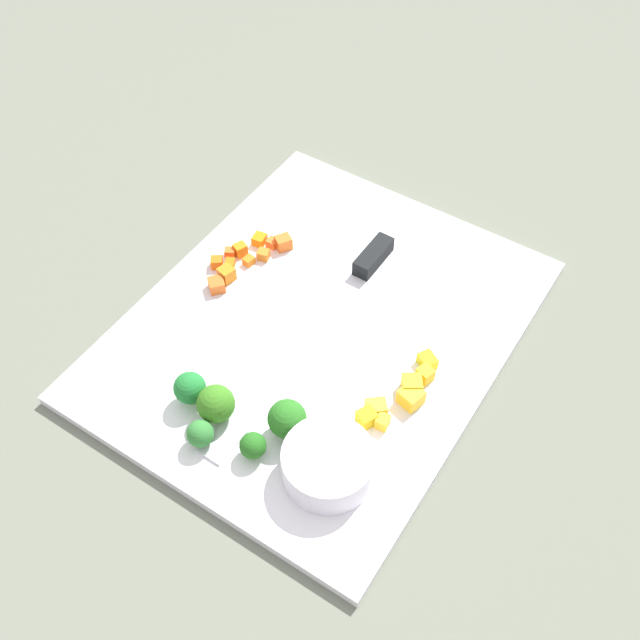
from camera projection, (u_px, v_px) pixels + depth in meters
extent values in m
plane|color=slate|center=(320.00, 333.00, 0.83)|extent=(4.00, 4.00, 0.00)
cube|color=white|center=(320.00, 329.00, 0.82)|extent=(0.46, 0.37, 0.01)
cylinder|color=white|center=(328.00, 464.00, 0.69)|extent=(0.09, 0.09, 0.03)
cube|color=silver|center=(262.00, 389.00, 0.76)|extent=(0.18, 0.03, 0.00)
cube|color=black|center=(372.00, 255.00, 0.87)|extent=(0.06, 0.02, 0.02)
cube|color=orange|center=(240.00, 250.00, 0.88)|extent=(0.02, 0.02, 0.01)
cube|color=orange|center=(283.00, 243.00, 0.88)|extent=(0.02, 0.02, 0.02)
cube|color=orange|center=(230.00, 264.00, 0.87)|extent=(0.02, 0.02, 0.01)
cube|color=orange|center=(227.00, 274.00, 0.85)|extent=(0.02, 0.02, 0.02)
cube|color=orange|center=(263.00, 255.00, 0.87)|extent=(0.02, 0.02, 0.01)
cube|color=orange|center=(259.00, 240.00, 0.89)|extent=(0.02, 0.02, 0.01)
cube|color=orange|center=(249.00, 261.00, 0.87)|extent=(0.01, 0.01, 0.01)
cube|color=orange|center=(272.00, 243.00, 0.89)|extent=(0.01, 0.01, 0.01)
cube|color=orange|center=(217.00, 285.00, 0.84)|extent=(0.02, 0.02, 0.01)
cube|color=orange|center=(230.00, 253.00, 0.88)|extent=(0.01, 0.02, 0.01)
cube|color=orange|center=(217.00, 263.00, 0.87)|extent=(0.02, 0.02, 0.01)
cube|color=yellow|center=(412.00, 386.00, 0.76)|extent=(0.03, 0.03, 0.02)
cube|color=yellow|center=(376.00, 408.00, 0.74)|extent=(0.03, 0.03, 0.01)
cube|color=yellow|center=(411.00, 397.00, 0.75)|extent=(0.03, 0.03, 0.02)
cube|color=yellow|center=(425.00, 374.00, 0.77)|extent=(0.02, 0.02, 0.02)
cube|color=yellow|center=(427.00, 361.00, 0.78)|extent=(0.02, 0.02, 0.01)
cube|color=yellow|center=(383.00, 422.00, 0.73)|extent=(0.01, 0.01, 0.01)
cube|color=yellow|center=(367.00, 418.00, 0.73)|extent=(0.02, 0.02, 0.02)
cylinder|color=#8CC45F|center=(192.00, 397.00, 0.75)|extent=(0.01, 0.01, 0.01)
sphere|color=#217A32|center=(190.00, 388.00, 0.74)|extent=(0.03, 0.03, 0.03)
cylinder|color=#89BC56|center=(254.00, 452.00, 0.71)|extent=(0.01, 0.01, 0.01)
sphere|color=#25691E|center=(253.00, 446.00, 0.71)|extent=(0.03, 0.03, 0.03)
cylinder|color=#7FB156|center=(218.00, 413.00, 0.74)|extent=(0.01, 0.01, 0.01)
sphere|color=#387C1F|center=(216.00, 404.00, 0.73)|extent=(0.04, 0.04, 0.04)
cylinder|color=#92AD6D|center=(202.00, 440.00, 0.72)|extent=(0.01, 0.01, 0.01)
sphere|color=#317C34|center=(200.00, 434.00, 0.71)|extent=(0.03, 0.03, 0.03)
cylinder|color=#94AC57|center=(288.00, 428.00, 0.73)|extent=(0.01, 0.01, 0.01)
sphere|color=#2A7421|center=(287.00, 419.00, 0.71)|extent=(0.04, 0.04, 0.04)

